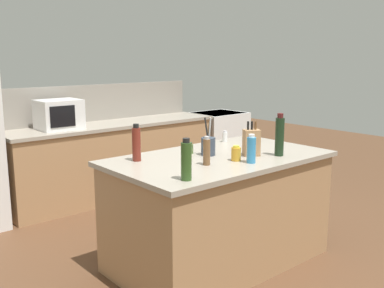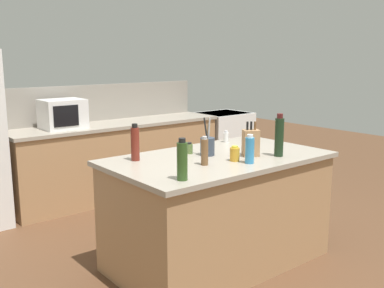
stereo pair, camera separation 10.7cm
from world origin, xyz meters
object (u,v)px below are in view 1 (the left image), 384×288
wine_bottle (280,136)px  salt_shaker (225,137)px  utensil_crock (208,146)px  dish_soap_bottle (251,149)px  vinegar_bottle (136,144)px  knife_block (251,142)px  range_oven (218,142)px  microwave (59,114)px  honey_jar (236,154)px  spice_jar_oregano (190,148)px  pepper_grinder (207,152)px  olive_oil_bottle (186,161)px

wine_bottle → salt_shaker: 0.74m
utensil_crock → dish_soap_bottle: bearing=-80.7°
utensil_crock → vinegar_bottle: (-0.57, 0.22, 0.06)m
wine_bottle → vinegar_bottle: 1.18m
knife_block → dish_soap_bottle: (-0.19, -0.17, -0.01)m
range_oven → microwave: 2.58m
honey_jar → spice_jar_oregano: (-0.11, 0.44, -0.01)m
range_oven → knife_block: (-1.88, -2.36, 0.59)m
microwave → knife_block: microwave is taller
wine_bottle → honey_jar: bearing=165.4°
microwave → pepper_grinder: microwave is taller
knife_block → pepper_grinder: knife_block is taller
spice_jar_oregano → vinegar_bottle: bearing=171.9°
range_oven → salt_shaker: size_ratio=8.30×
olive_oil_bottle → salt_shaker: size_ratio=2.59×
knife_block → salt_shaker: size_ratio=2.62×
wine_bottle → dish_soap_bottle: wine_bottle is taller
dish_soap_bottle → honey_jar: 0.14m
microwave → wine_bottle: size_ratio=1.31×
utensil_crock → wine_bottle: bearing=-42.2°
range_oven → olive_oil_bottle: olive_oil_bottle is taller
vinegar_bottle → salt_shaker: bearing=5.8°
utensil_crock → spice_jar_oregano: bearing=117.8°
pepper_grinder → dish_soap_bottle: bearing=-29.5°
knife_block → wine_bottle: (0.18, -0.15, 0.05)m
dish_soap_bottle → olive_oil_bottle: bearing=-175.9°
range_oven → spice_jar_oregano: bearing=-138.5°
microwave → wine_bottle: wine_bottle is taller
utensil_crock → olive_oil_bottle: (-0.63, -0.47, 0.05)m
vinegar_bottle → honey_jar: (0.60, -0.51, -0.08)m
microwave → knife_block: bearing=-75.2°
pepper_grinder → salt_shaker: size_ratio=2.02×
vinegar_bottle → utensil_crock: bearing=-20.8°
microwave → dish_soap_bottle: (0.43, -2.53, -0.06)m
microwave → spice_jar_oregano: 1.99m
vinegar_bottle → spice_jar_oregano: bearing=-8.1°
dish_soap_bottle → olive_oil_bottle: size_ratio=0.79×
utensil_crock → honey_jar: size_ratio=2.62×
olive_oil_bottle → salt_shaker: (1.15, 0.80, -0.08)m
dish_soap_bottle → pepper_grinder: (-0.31, 0.18, -0.00)m
microwave → range_oven: bearing=-0.0°
olive_oil_bottle → spice_jar_oregano: bearing=48.1°
olive_oil_bottle → spice_jar_oregano: (0.55, 0.62, -0.09)m
microwave → salt_shaker: 1.99m
dish_soap_bottle → spice_jar_oregano: 0.59m
range_oven → wine_bottle: size_ratio=2.58×
wine_bottle → honey_jar: wine_bottle is taller
spice_jar_oregano → range_oven: bearing=41.5°
vinegar_bottle → dish_soap_bottle: 0.90m
honey_jar → pepper_grinder: bearing=170.1°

